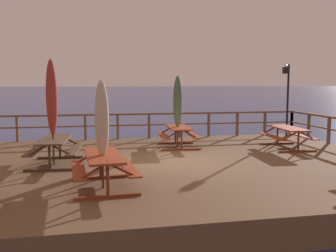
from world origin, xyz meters
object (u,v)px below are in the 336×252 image
lamp_post_hooked (287,89)px  picnic_table_mid_left (55,145)px  patio_umbrella_tall_front (102,120)px  patio_umbrella_tall_mid_right (178,102)px  picnic_table_back_left (178,132)px  picnic_table_front_left (104,163)px  patio_umbrella_tall_mid_left (52,98)px  picnic_table_mid_centre (287,133)px

lamp_post_hooked → picnic_table_mid_left: bearing=-157.2°
patio_umbrella_tall_front → patio_umbrella_tall_mid_right: patio_umbrella_tall_mid_right is taller
picnic_table_back_left → lamp_post_hooked: (5.33, 1.78, 1.56)m
picnic_table_front_left → lamp_post_hooked: 10.80m
picnic_table_back_left → lamp_post_hooked: lamp_post_hooked is taller
patio_umbrella_tall_mid_left → lamp_post_hooked: (9.59, 4.07, 0.16)m
picnic_table_back_left → patio_umbrella_tall_mid_left: bearing=-151.8°
picnic_table_mid_left → picnic_table_back_left: bearing=28.0°
picnic_table_mid_left → patio_umbrella_tall_front: size_ratio=0.89×
picnic_table_front_left → picnic_table_mid_centre: size_ratio=1.00×
picnic_table_front_left → patio_umbrella_tall_mid_left: 3.37m
patio_umbrella_tall_front → patio_umbrella_tall_mid_right: (2.87, 5.01, 0.12)m
patio_umbrella_tall_front → lamp_post_hooked: bearing=39.7°
lamp_post_hooked → patio_umbrella_tall_mid_right: bearing=-161.0°
picnic_table_mid_left → patio_umbrella_tall_mid_left: bearing=-132.4°
picnic_table_front_left → patio_umbrella_tall_mid_left: (-1.37, 2.75, 1.39)m
patio_umbrella_tall_front → patio_umbrella_tall_mid_left: patio_umbrella_tall_mid_left is taller
patio_umbrella_tall_front → patio_umbrella_tall_mid_left: (-1.35, 2.79, 0.39)m
patio_umbrella_tall_mid_right → lamp_post_hooked: lamp_post_hooked is taller
picnic_table_front_left → patio_umbrella_tall_mid_left: size_ratio=0.69×
patio_umbrella_tall_mid_right → picnic_table_mid_centre: bearing=-13.5°
picnic_table_mid_centre → lamp_post_hooked: (1.45, 2.79, 1.55)m
picnic_table_mid_left → patio_umbrella_tall_mid_right: (4.18, 2.18, 1.12)m
picnic_table_mid_left → patio_umbrella_tall_front: 3.27m
picnic_table_mid_left → lamp_post_hooked: bearing=22.8°
picnic_table_mid_left → lamp_post_hooked: (9.56, 4.03, 1.55)m
picnic_table_mid_centre → patio_umbrella_tall_mid_right: (-3.93, 0.94, 1.12)m
patio_umbrella_tall_mid_left → lamp_post_hooked: bearing=23.0°
picnic_table_back_left → picnic_table_mid_centre: same height
picnic_table_mid_left → patio_umbrella_tall_front: (1.31, -2.83, 1.00)m
picnic_table_mid_centre → patio_umbrella_tall_front: bearing=-149.1°
picnic_table_front_left → picnic_table_back_left: (2.90, 5.04, -0.01)m
picnic_table_mid_left → lamp_post_hooked: lamp_post_hooked is taller
picnic_table_back_left → patio_umbrella_tall_mid_left: size_ratio=0.62×
picnic_table_back_left → picnic_table_mid_centre: bearing=-14.6°
picnic_table_mid_left → patio_umbrella_tall_mid_right: bearing=27.5°
picnic_table_mid_centre → patio_umbrella_tall_mid_right: 4.19m
picnic_table_mid_left → picnic_table_mid_centre: size_ratio=1.04×
patio_umbrella_tall_mid_right → picnic_table_back_left: bearing=55.9°
picnic_table_mid_centre → lamp_post_hooked: bearing=62.6°
picnic_table_front_left → lamp_post_hooked: (8.23, 6.82, 1.55)m
picnic_table_mid_left → patio_umbrella_tall_mid_right: size_ratio=0.83×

